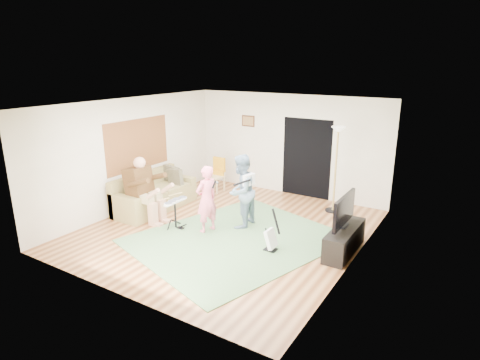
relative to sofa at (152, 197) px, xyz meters
The scene contains 19 objects.
floor 2.32m from the sofa, ahead, with size 6.00×6.00×0.00m, color brown.
walls 2.53m from the sofa, ahead, with size 5.50×6.00×2.70m, color silver, non-canonical shape.
ceiling 3.33m from the sofa, ahead, with size 6.00×6.00×0.00m, color white.
window_blinds 1.34m from the sofa, behind, with size 2.05×2.05×0.00m, color brown.
doorway 4.11m from the sofa, 45.15° to the left, with size 2.10×2.10×0.00m, color black.
picture_frame 3.45m from the sofa, 69.91° to the left, with size 0.42×0.03×0.32m, color #3F2314.
area_rug 2.80m from the sofa, ahead, with size 3.25×3.89×0.02m, color #4D7648.
sofa is the anchor object (origin of this frame).
drummer 0.84m from the sofa, 55.83° to the right, with size 0.96×0.54×1.48m.
drum_kit 1.45m from the sofa, 26.62° to the right, with size 0.36×0.65×0.66m.
singer 2.08m from the sofa, 12.20° to the right, with size 0.53×0.35×1.45m, color #F56A85.
microphone 2.37m from the sofa, 11.12° to the right, with size 0.06×0.06×0.24m, color black, non-canonical shape.
guitarist 2.52m from the sofa, ahead, with size 0.79×0.62×1.62m, color slate.
guitar_held 2.79m from the sofa, ahead, with size 0.12×0.60×0.26m, color silver, non-canonical shape.
guitar_spare 3.63m from the sofa, ahead, with size 0.32×0.28×0.87m.
torchiere_lamp 4.58m from the sofa, 29.11° to the left, with size 0.37×0.37×2.07m.
dining_chair 2.03m from the sofa, 74.09° to the left, with size 0.42×0.43×0.94m.
tv_cabinet 4.80m from the sofa, ahead, with size 0.40×1.40×0.50m, color black.
television 4.78m from the sofa, ahead, with size 0.06×1.08×0.58m, color black.
Camera 1 is at (4.49, -6.69, 3.52)m, focal length 30.00 mm.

